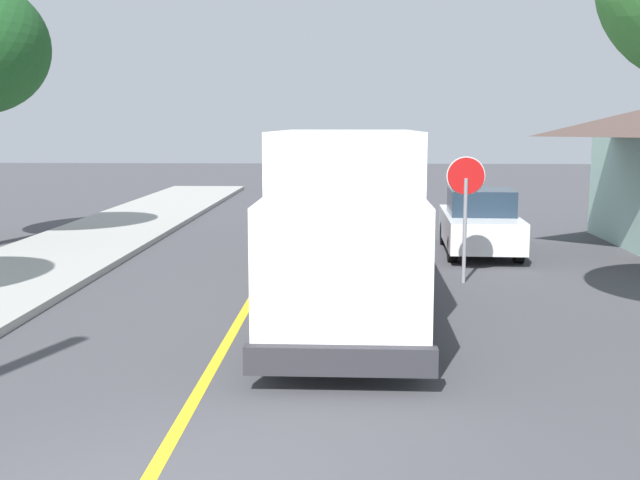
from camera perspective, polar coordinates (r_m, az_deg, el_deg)
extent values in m
cube|color=gold|center=(16.56, -4.34, -3.19)|extent=(0.16, 56.00, 0.01)
cube|color=silver|center=(14.10, 1.93, 2.60)|extent=(2.44, 5.02, 2.60)
cube|color=white|center=(10.69, 1.63, -1.71)|extent=(2.30, 2.02, 1.70)
cube|color=#1E2D3D|center=(9.74, 1.53, -0.47)|extent=(2.04, 0.10, 0.75)
cube|color=#2D2D33|center=(9.89, 1.48, -8.70)|extent=(2.40, 0.22, 0.36)
cylinder|color=black|center=(11.12, 7.08, -6.38)|extent=(0.31, 1.00, 1.00)
cylinder|color=black|center=(11.16, -3.80, -6.28)|extent=(0.31, 1.00, 1.00)
cylinder|color=black|center=(15.56, 5.85, -2.10)|extent=(0.31, 1.00, 1.00)
cylinder|color=black|center=(15.59, -1.89, -2.04)|extent=(0.31, 1.00, 1.00)
cube|color=maroon|center=(19.28, 2.74, 0.42)|extent=(1.83, 4.41, 0.76)
cube|color=#1E2D3D|center=(19.34, 2.74, 2.54)|extent=(1.60, 1.81, 0.64)
cylinder|color=black|center=(17.97, 5.31, -1.26)|extent=(0.22, 0.64, 0.64)
cylinder|color=black|center=(17.94, 0.27, -1.24)|extent=(0.22, 0.64, 0.64)
cylinder|color=black|center=(20.75, 4.86, 0.05)|extent=(0.22, 0.64, 0.64)
cylinder|color=black|center=(20.72, 0.49, 0.07)|extent=(0.22, 0.64, 0.64)
cube|color=#4C564C|center=(25.23, 2.47, 2.32)|extent=(1.81, 4.41, 0.76)
cube|color=#1E2D3D|center=(25.32, 2.48, 3.93)|extent=(1.59, 1.80, 0.64)
cylinder|color=black|center=(23.89, 4.38, 1.16)|extent=(0.22, 0.64, 0.64)
cylinder|color=black|center=(23.88, 0.59, 1.18)|extent=(0.22, 0.64, 0.64)
cylinder|color=black|center=(26.69, 4.15, 1.92)|extent=(0.22, 0.64, 0.64)
cylinder|color=black|center=(26.68, 0.75, 1.94)|extent=(0.22, 0.64, 0.64)
cube|color=silver|center=(20.79, 11.42, 0.85)|extent=(2.01, 4.48, 0.76)
cube|color=#1E2D3D|center=(20.56, 11.52, 2.73)|extent=(1.67, 1.87, 0.64)
cylinder|color=black|center=(22.15, 8.97, 0.51)|extent=(0.25, 0.65, 0.64)
cylinder|color=black|center=(22.31, 13.02, 0.45)|extent=(0.25, 0.65, 0.64)
cylinder|color=black|center=(19.37, 9.52, -0.63)|extent=(0.25, 0.65, 0.64)
cylinder|color=black|center=(19.56, 14.14, -0.69)|extent=(0.25, 0.65, 0.64)
cylinder|color=gray|center=(16.77, 10.40, 0.64)|extent=(0.08, 0.08, 2.20)
cylinder|color=red|center=(16.68, 10.49, 4.57)|extent=(0.76, 0.03, 0.76)
cylinder|color=white|center=(16.70, 10.48, 4.57)|extent=(0.80, 0.02, 0.80)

